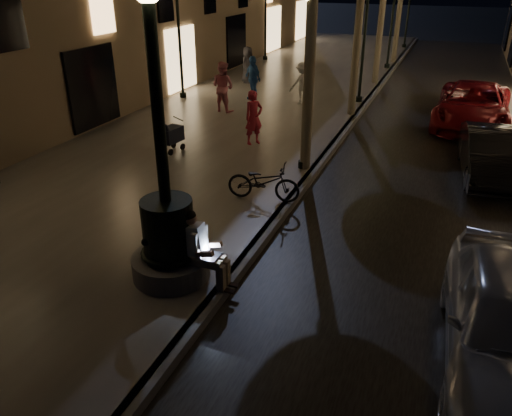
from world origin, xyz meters
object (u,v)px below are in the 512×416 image
at_px(seated_man_laptop, 200,246).
at_px(lamp_curb_a, 308,55).
at_px(car_second, 491,154).
at_px(bicycle, 264,182).
at_px(lamp_left_c, 266,4).
at_px(lamp_left_b, 178,21).
at_px(pedestrian_red, 254,118).
at_px(pedestrian_white, 302,83).
at_px(pedestrian_pink, 223,87).
at_px(fountain_lamppost, 168,226).
at_px(pedestrian_blue, 253,78).
at_px(lamp_curb_c, 394,8).
at_px(car_third, 473,106).
at_px(lamp_curb_b, 366,23).
at_px(pedestrian_dark, 248,65).
at_px(stroller, 171,135).

xyz_separation_m(seated_man_laptop, lamp_curb_a, (0.09, 6.00, 2.30)).
distance_m(car_second, bicycle, 6.50).
xyz_separation_m(lamp_curb_a, lamp_left_c, (-7.10, 16.00, 0.00)).
bearing_deg(car_second, seated_man_laptop, -127.46).
xyz_separation_m(lamp_curb_a, lamp_left_b, (-7.10, 6.00, 0.00)).
bearing_deg(pedestrian_red, pedestrian_white, 37.81).
xyz_separation_m(lamp_left_b, pedestrian_pink, (2.54, -1.41, -2.10)).
relative_size(fountain_lamppost, pedestrian_white, 3.19).
bearing_deg(fountain_lamppost, pedestrian_blue, 105.38).
distance_m(car_second, pedestrian_red, 6.86).
height_order(lamp_curb_c, bicycle, lamp_curb_c).
height_order(lamp_curb_c, car_third, lamp_curb_c).
distance_m(lamp_left_c, pedestrian_blue, 9.93).
bearing_deg(car_second, pedestrian_pink, 157.72).
bearing_deg(car_third, lamp_curb_b, 164.84).
relative_size(car_second, car_third, 0.74).
bearing_deg(bicycle, pedestrian_dark, 17.33).
xyz_separation_m(lamp_curb_c, pedestrian_pink, (-4.56, -11.41, -2.10)).
bearing_deg(lamp_curb_a, bicycle, -97.15).
distance_m(fountain_lamppost, car_third, 13.60).
distance_m(lamp_curb_b, pedestrian_red, 7.22).
relative_size(pedestrian_blue, bicycle, 1.01).
relative_size(car_third, pedestrian_white, 3.29).
bearing_deg(fountain_lamppost, seated_man_laptop, 0.00).
distance_m(lamp_curb_a, pedestrian_red, 3.33).
distance_m(lamp_curb_b, lamp_curb_c, 8.00).
distance_m(lamp_left_b, pedestrian_pink, 3.59).
relative_size(lamp_curb_b, pedestrian_dark, 2.89).
relative_size(pedestrian_white, bicycle, 0.93).
relative_size(lamp_curb_b, car_third, 0.90).
bearing_deg(lamp_curb_a, pedestrian_dark, 120.18).
height_order(seated_man_laptop, lamp_left_c, lamp_left_c).
xyz_separation_m(lamp_left_c, stroller, (3.04, -16.18, -2.51)).
height_order(stroller, pedestrian_white, pedestrian_white).
distance_m(lamp_curb_b, bicycle, 10.67).
bearing_deg(pedestrian_dark, fountain_lamppost, -149.78).
relative_size(seated_man_laptop, car_third, 0.26).
height_order(fountain_lamppost, pedestrian_pink, fountain_lamppost).
height_order(fountain_lamppost, lamp_curb_b, fountain_lamppost).
distance_m(car_third, pedestrian_white, 6.41).
relative_size(pedestrian_pink, pedestrian_dark, 1.12).
xyz_separation_m(seated_man_laptop, pedestrian_dark, (-5.56, 15.70, 0.10)).
bearing_deg(lamp_curb_c, pedestrian_white, -102.88).
bearing_deg(lamp_curb_b, stroller, -116.41).
height_order(stroller, car_second, car_second).
bearing_deg(pedestrian_dark, lamp_left_b, 171.24).
relative_size(pedestrian_red, pedestrian_dark, 1.00).
xyz_separation_m(lamp_left_b, pedestrian_red, (5.05, -4.57, -2.20)).
height_order(seated_man_laptop, lamp_curb_c, lamp_curb_c).
bearing_deg(fountain_lamppost, car_third, 68.41).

